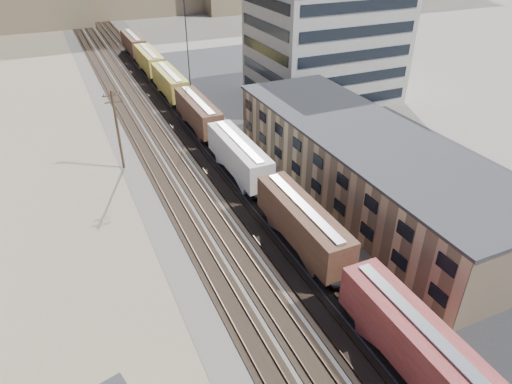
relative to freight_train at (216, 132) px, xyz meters
name	(u,v)px	position (x,y,z in m)	size (l,w,h in m)	color
ballast_bed	(173,133)	(-3.80, 8.29, -2.76)	(18.00, 200.00, 0.06)	#4C4742
dirt_yard	(24,195)	(-23.80, -1.71, -2.78)	(24.00, 180.00, 0.03)	#7C6D55
asphalt_lot	(360,146)	(18.20, -6.71, -2.77)	(26.00, 120.00, 0.04)	#232326
rail_tracks	(169,133)	(-4.35, 8.29, -2.68)	(11.40, 200.00, 0.24)	black
freight_train	(216,132)	(0.00, 0.00, 0.00)	(3.00, 119.74, 4.46)	black
warehouse	(364,163)	(11.18, -16.71, 0.86)	(12.40, 40.40, 7.25)	tan
office_tower	(325,41)	(24.15, 13.24, 6.47)	(22.60, 18.60, 18.45)	#9E998E
utility_pole_north	(118,129)	(-12.30, 0.29, 2.50)	(2.20, 0.32, 10.00)	#382619
radio_mast	(188,49)	(2.20, 18.29, 6.33)	(1.20, 0.16, 18.00)	black
parked_car_blue	(377,134)	(21.88, -5.66, -2.03)	(2.52, 5.47, 1.52)	navy
parked_car_far	(350,97)	(26.99, 8.62, -1.99)	(1.91, 4.74, 1.61)	white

